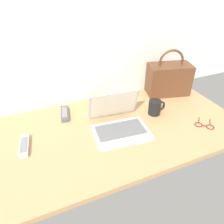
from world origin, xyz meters
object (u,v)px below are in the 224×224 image
Objects in this scene: book_stack at (107,102)px; handbag at (169,79)px; remote_control_far at (65,114)px; laptop at (119,123)px; coffee_mug at (155,107)px; remote_control_near at (24,146)px; eyeglasses at (204,125)px.

handbag is at bearing 1.07° from book_stack.
book_stack is (0.29, -0.01, 0.02)m from remote_control_far.
book_stack is at bearing 83.10° from laptop.
coffee_mug is at bearing -21.17° from remote_control_far.
remote_control_far is at bearing 177.20° from book_stack.
laptop is 0.37m from remote_control_far.
laptop is 2.00× the size of remote_control_far.
laptop is 0.28m from coffee_mug.
remote_control_near is (-0.52, 0.05, -0.03)m from laptop.
laptop is 2.42× the size of eyeglasses.
coffee_mug is 0.85× the size of eyeglasses.
remote_control_far reaches higher than eyeglasses.
book_stack is at bearing 19.98° from remote_control_near.
coffee_mug reaches higher than remote_control_far.
laptop is at bearing 159.81° from eyeglasses.
laptop is 0.51m from eyeglasses.
coffee_mug is 0.32m from book_stack.
remote_control_far is 1.21× the size of eyeglasses.
remote_control_near reaches higher than eyeglasses.
handbag is (0.77, -0.00, 0.10)m from remote_control_far.
laptop is 0.58m from handbag.
remote_control_far is 0.29m from book_stack.
book_stack is at bearing 142.26° from coffee_mug.
coffee_mug reaches higher than eyeglasses.
laptop reaches higher than remote_control_far.
laptop is at bearing -96.90° from book_stack.
eyeglasses is 0.42× the size of handbag.
book_stack reaches higher than eyeglasses.
handbag is (0.52, 0.26, 0.07)m from laptop.
handbag reaches higher than laptop.
remote_control_near is 1.06m from handbag.
handbag reaches higher than eyeglasses.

